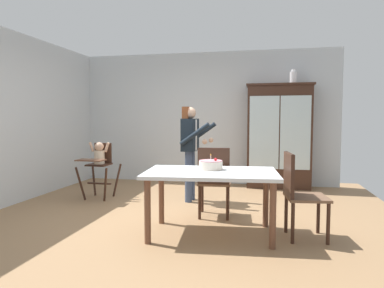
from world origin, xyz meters
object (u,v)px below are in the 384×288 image
(birthday_cake, at_px, (211,165))
(dining_chair_right_end, at_px, (297,189))
(dining_chair_far_side, at_px, (214,177))
(adult_person, at_px, (190,142))
(ceramic_vase, at_px, (293,77))
(dining_table, at_px, (211,179))
(high_chair_with_toddler, at_px, (99,160))
(china_cabinet, at_px, (279,136))

(birthday_cake, bearing_deg, dining_chair_right_end, -2.64)
(dining_chair_far_side, bearing_deg, dining_chair_right_end, 145.52)
(adult_person, bearing_deg, ceramic_vase, -44.44)
(adult_person, relative_size, dining_table, 0.97)
(adult_person, bearing_deg, dining_chair_far_side, -144.49)
(ceramic_vase, height_order, dining_chair_far_side, ceramic_vase)
(high_chair_with_toddler, bearing_deg, dining_chair_right_end, -22.94)
(china_cabinet, height_order, ceramic_vase, ceramic_vase)
(high_chair_with_toddler, relative_size, dining_chair_right_end, 0.99)
(dining_table, bearing_deg, china_cabinet, 73.90)
(high_chair_with_toddler, distance_m, dining_chair_far_side, 2.19)
(china_cabinet, distance_m, dining_chair_far_side, 2.53)
(dining_table, xyz_separation_m, birthday_cake, (-0.02, 0.13, 0.15))
(china_cabinet, bearing_deg, ceramic_vase, 0.89)
(china_cabinet, distance_m, high_chair_with_toddler, 3.38)
(ceramic_vase, xyz_separation_m, high_chair_with_toddler, (-3.22, -1.56, -1.47))
(high_chair_with_toddler, relative_size, adult_person, 0.62)
(china_cabinet, relative_size, dining_chair_right_end, 2.08)
(dining_table, bearing_deg, ceramic_vase, 69.71)
(ceramic_vase, distance_m, dining_chair_far_side, 3.03)
(china_cabinet, bearing_deg, dining_chair_far_side, -111.81)
(china_cabinet, bearing_deg, high_chair_with_toddler, -152.42)
(high_chair_with_toddler, xyz_separation_m, dining_chair_right_end, (3.08, -1.34, -0.10))
(dining_chair_far_side, bearing_deg, birthday_cake, 89.35)
(ceramic_vase, bearing_deg, china_cabinet, -179.11)
(ceramic_vase, bearing_deg, dining_chair_right_end, -92.80)
(high_chair_with_toddler, distance_m, dining_table, 2.55)
(birthday_cake, relative_size, dining_chair_right_end, 0.29)
(ceramic_vase, bearing_deg, dining_table, -110.29)
(ceramic_vase, xyz_separation_m, dining_table, (-1.10, -2.98, -1.47))
(birthday_cake, bearing_deg, dining_chair_far_side, 94.17)
(ceramic_vase, relative_size, birthday_cake, 0.96)
(dining_table, bearing_deg, birthday_cake, 100.65)
(dining_table, xyz_separation_m, dining_chair_far_side, (-0.06, 0.67, -0.09))
(birthday_cake, xyz_separation_m, dining_chair_right_end, (0.99, -0.05, -0.24))
(dining_table, relative_size, dining_chair_far_side, 1.64)
(high_chair_with_toddler, relative_size, dining_chair_far_side, 0.99)
(china_cabinet, distance_m, adult_person, 2.02)
(high_chair_with_toddler, bearing_deg, ceramic_vase, 26.35)
(china_cabinet, bearing_deg, adult_person, -135.47)
(adult_person, relative_size, dining_chair_far_side, 1.59)
(birthday_cake, bearing_deg, high_chair_with_toddler, 148.34)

